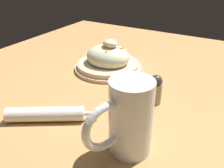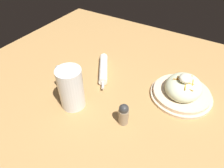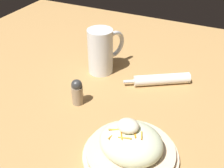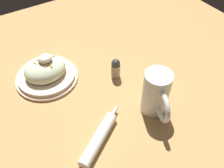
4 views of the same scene
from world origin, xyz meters
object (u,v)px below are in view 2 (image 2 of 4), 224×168
at_px(beer_mug, 71,89).
at_px(napkin_roll, 103,69).
at_px(salt_shaker, 124,114).
at_px(salad_plate, 182,90).

relative_size(beer_mug, napkin_roll, 0.79).
distance_m(beer_mug, salt_shaker, 0.20).
bearing_deg(napkin_roll, beer_mug, 2.19).
bearing_deg(beer_mug, salt_shaker, 96.06).
distance_m(salad_plate, napkin_roll, 0.33).
xyz_separation_m(salad_plate, beer_mug, (0.24, -0.32, 0.04)).
xyz_separation_m(beer_mug, napkin_roll, (-0.21, -0.01, -0.05)).
bearing_deg(beer_mug, napkin_roll, -177.81).
bearing_deg(salad_plate, salt_shaker, -29.84).
bearing_deg(napkin_roll, salt_shaker, 46.74).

